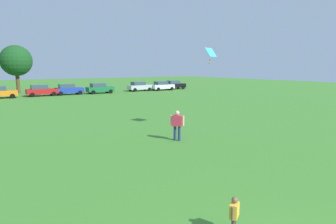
% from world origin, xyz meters
% --- Properties ---
extents(ground_plane, '(160.00, 160.00, 0.00)m').
position_xyz_m(ground_plane, '(0.00, 30.00, 0.00)').
color(ground_plane, '#42842D').
extents(child_kite_flyer, '(0.43, 0.34, 1.04)m').
position_xyz_m(child_kite_flyer, '(0.37, 2.38, 0.62)').
color(child_kite_flyer, '#3F3833').
rests_on(child_kite_flyer, ground).
extents(adult_bystander, '(0.62, 0.66, 1.76)m').
position_xyz_m(adult_bystander, '(4.64, 11.00, 1.05)').
color(adult_bystander, navy).
rests_on(adult_bystander, ground).
extents(kite, '(1.04, 0.73, 1.04)m').
position_xyz_m(kite, '(8.06, 12.11, 5.10)').
color(kite, '#3FBFE5').
extents(parked_car_red_3, '(4.30, 2.02, 1.68)m').
position_xyz_m(parked_car_red_3, '(2.70, 43.47, 0.86)').
color(parked_car_red_3, red).
rests_on(parked_car_red_3, ground).
extents(parked_car_blue_4, '(4.30, 2.02, 1.68)m').
position_xyz_m(parked_car_blue_4, '(6.62, 43.48, 0.86)').
color(parked_car_blue_4, '#1E38AD').
rests_on(parked_car_blue_4, ground).
extents(parked_car_green_5, '(4.30, 2.02, 1.68)m').
position_xyz_m(parked_car_green_5, '(11.49, 42.99, 0.86)').
color(parked_car_green_5, '#196B38').
rests_on(parked_car_green_5, ground).
extents(parked_car_silver_6, '(4.30, 2.02, 1.68)m').
position_xyz_m(parked_car_silver_6, '(19.18, 43.69, 0.86)').
color(parked_car_silver_6, silver).
rests_on(parked_car_silver_6, ground).
extents(parked_car_white_7, '(4.30, 2.02, 1.68)m').
position_xyz_m(parked_car_white_7, '(23.45, 42.79, 0.86)').
color(parked_car_white_7, white).
rests_on(parked_car_white_7, ground).
extents(parked_car_black_8, '(4.30, 2.02, 1.68)m').
position_xyz_m(parked_car_black_8, '(27.07, 44.14, 0.86)').
color(parked_car_black_8, black).
rests_on(parked_car_black_8, ground).
extents(tree_far_right, '(5.04, 5.04, 7.86)m').
position_xyz_m(tree_far_right, '(0.45, 51.56, 5.30)').
color(tree_far_right, brown).
rests_on(tree_far_right, ground).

